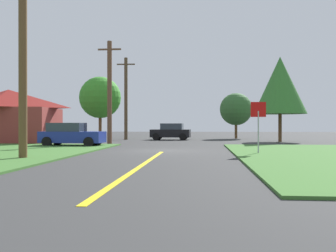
{
  "coord_description": "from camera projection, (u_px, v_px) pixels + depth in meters",
  "views": [
    {
      "loc": [
        2.18,
        -21.75,
        1.49
      ],
      "look_at": [
        -0.11,
        4.07,
        1.4
      ],
      "focal_mm": 40.97,
      "sensor_mm": 36.0,
      "label": 1
    }
  ],
  "objects": [
    {
      "name": "car_approaching_junction",
      "position": [
        171.0,
        132.0,
        37.83
      ],
      "size": [
        3.96,
        2.24,
        1.62
      ],
      "rotation": [
        0.0,
        0.0,
        3.08
      ],
      "color": "black",
      "rests_on": "ground"
    },
    {
      "name": "lane_stripe_center",
      "position": [
        142.0,
        166.0,
        13.9
      ],
      "size": [
        0.2,
        14.0,
        0.01
      ],
      "primitive_type": "cube",
      "color": "yellow",
      "rests_on": "ground"
    },
    {
      "name": "parked_car_near_building",
      "position": [
        71.0,
        135.0,
        26.44
      ],
      "size": [
        4.39,
        2.11,
        1.62
      ],
      "rotation": [
        0.0,
        0.0,
        -0.05
      ],
      "color": "navy",
      "rests_on": "ground"
    },
    {
      "name": "pine_tree_center",
      "position": [
        280.0,
        85.0,
        33.32
      ],
      "size": [
        4.54,
        4.54,
        7.43
      ],
      "color": "brown",
      "rests_on": "ground"
    },
    {
      "name": "stop_sign",
      "position": [
        258.0,
        117.0,
        19.22
      ],
      "size": [
        0.76,
        0.07,
        2.63
      ],
      "rotation": [
        0.0,
        0.0,
        3.16
      ],
      "color": "#9EA0A8",
      "rests_on": "ground"
    },
    {
      "name": "utility_pole_mid",
      "position": [
        110.0,
        92.0,
        29.24
      ],
      "size": [
        1.8,
        0.35,
        7.88
      ],
      "color": "brown",
      "rests_on": "ground"
    },
    {
      "name": "barn",
      "position": [
        8.0,
        116.0,
        31.37
      ],
      "size": [
        7.73,
        5.66,
        4.37
      ],
      "color": "maroon",
      "rests_on": "ground"
    },
    {
      "name": "ground_plane",
      "position": [
        164.0,
        151.0,
        21.86
      ],
      "size": [
        120.0,
        120.0,
        0.0
      ],
      "primitive_type": "plane",
      "color": "#343434"
    },
    {
      "name": "utility_pole_near",
      "position": [
        23.0,
        50.0,
        16.42
      ],
      "size": [
        1.8,
        0.36,
        9.23
      ],
      "color": "brown",
      "rests_on": "ground"
    },
    {
      "name": "oak_tree_left",
      "position": [
        236.0,
        109.0,
        41.24
      ],
      "size": [
        3.47,
        3.47,
        4.91
      ],
      "color": "brown",
      "rests_on": "ground"
    },
    {
      "name": "utility_pole_far",
      "position": [
        126.0,
        98.0,
        38.18
      ],
      "size": [
        1.8,
        0.33,
        8.18
      ],
      "color": "#4E3E29",
      "rests_on": "ground"
    },
    {
      "name": "oak_tree_right",
      "position": [
        100.0,
        98.0,
        42.81
      ],
      "size": [
        4.65,
        4.65,
        6.87
      ],
      "color": "brown",
      "rests_on": "ground"
    }
  ]
}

